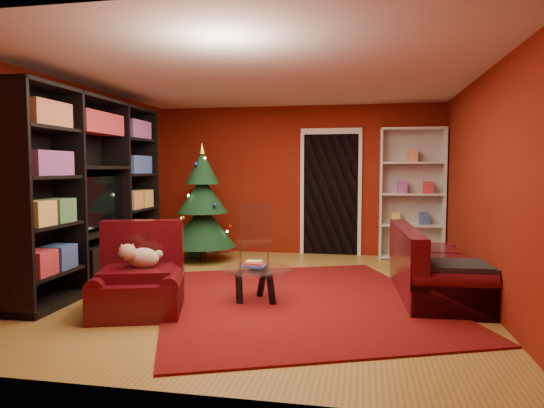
% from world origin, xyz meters
% --- Properties ---
extents(floor, '(5.00, 5.50, 0.05)m').
position_xyz_m(floor, '(0.00, 0.00, -0.03)').
color(floor, olive).
rests_on(floor, ground).
extents(ceiling, '(5.00, 5.50, 0.05)m').
position_xyz_m(ceiling, '(0.00, 0.00, 2.62)').
color(ceiling, silver).
rests_on(ceiling, wall_back).
extents(wall_back, '(5.00, 0.05, 2.60)m').
position_xyz_m(wall_back, '(0.00, 2.77, 1.30)').
color(wall_back, maroon).
rests_on(wall_back, ground).
extents(wall_left, '(0.05, 5.50, 2.60)m').
position_xyz_m(wall_left, '(-2.52, 0.00, 1.30)').
color(wall_left, maroon).
rests_on(wall_left, ground).
extents(wall_right, '(0.05, 5.50, 2.60)m').
position_xyz_m(wall_right, '(2.52, 0.00, 1.30)').
color(wall_right, maroon).
rests_on(wall_right, ground).
extents(doorway, '(1.06, 0.60, 2.16)m').
position_xyz_m(doorway, '(0.60, 2.73, 1.05)').
color(doorway, black).
rests_on(doorway, floor).
extents(rug, '(4.08, 4.37, 0.02)m').
position_xyz_m(rug, '(0.44, -0.37, 0.01)').
color(rug, '#630E0D').
rests_on(rug, floor).
extents(media_unit, '(0.54, 3.15, 2.41)m').
position_xyz_m(media_unit, '(-2.27, -0.01, 1.21)').
color(media_unit, black).
rests_on(media_unit, floor).
extents(christmas_tree, '(1.37, 1.37, 1.93)m').
position_xyz_m(christmas_tree, '(-1.41, 1.78, 0.94)').
color(christmas_tree, black).
rests_on(christmas_tree, floor).
extents(gift_box_teal, '(0.38, 0.38, 0.30)m').
position_xyz_m(gift_box_teal, '(-1.65, 2.14, 0.15)').
color(gift_box_teal, teal).
rests_on(gift_box_teal, floor).
extents(gift_box_red, '(0.26, 0.26, 0.21)m').
position_xyz_m(gift_box_red, '(-1.29, 2.59, 0.10)').
color(gift_box_red, maroon).
rests_on(gift_box_red, floor).
extents(white_bookshelf, '(1.04, 0.39, 2.23)m').
position_xyz_m(white_bookshelf, '(1.95, 2.57, 1.08)').
color(white_bookshelf, white).
rests_on(white_bookshelf, floor).
extents(armchair, '(1.22, 1.22, 0.76)m').
position_xyz_m(armchair, '(-1.14, -1.10, 0.38)').
color(armchair, '#3A070D').
rests_on(armchair, rug).
extents(dog, '(0.47, 0.40, 0.25)m').
position_xyz_m(dog, '(-1.11, -1.04, 0.57)').
color(dog, '#CCB493').
rests_on(dog, armchair).
extents(sofa, '(0.97, 1.97, 0.83)m').
position_xyz_m(sofa, '(2.02, 0.16, 0.41)').
color(sofa, '#3A070D').
rests_on(sofa, rug).
extents(coffee_table, '(0.80, 0.80, 0.48)m').
position_xyz_m(coffee_table, '(0.00, -0.50, 0.20)').
color(coffee_table, gray).
rests_on(coffee_table, rug).
extents(acrylic_chair, '(0.57, 0.60, 0.93)m').
position_xyz_m(acrylic_chair, '(-0.34, 0.84, 0.46)').
color(acrylic_chair, '#66605B').
rests_on(acrylic_chair, rug).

